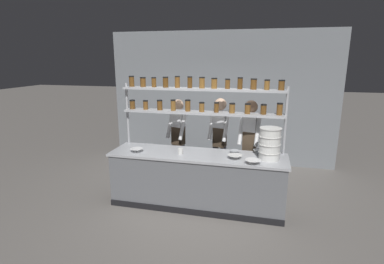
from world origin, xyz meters
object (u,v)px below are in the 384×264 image
(chef_left, at_px, (178,136))
(prep_bowl_center_back, at_px, (260,152))
(chef_center, at_px, (220,137))
(spice_shelf_unit, at_px, (202,102))
(prep_bowl_near_left, at_px, (253,162))
(prep_bowl_center_front, at_px, (235,152))
(prep_bowl_far_left, at_px, (137,150))
(chef_right, at_px, (249,142))
(prep_bowl_near_right, at_px, (235,157))
(serving_cup_front, at_px, (180,151))
(container_stack, at_px, (270,144))

(chef_left, xyz_separation_m, prep_bowl_center_back, (1.57, -0.53, -0.04))
(chef_center, bearing_deg, spice_shelf_unit, -105.78)
(prep_bowl_near_left, relative_size, prep_bowl_center_front, 1.43)
(prep_bowl_far_left, bearing_deg, chef_right, 21.49)
(chef_right, bearing_deg, chef_center, 171.46)
(prep_bowl_center_back, height_order, prep_bowl_near_right, prep_bowl_near_right)
(chef_right, height_order, prep_bowl_far_left, chef_right)
(prep_bowl_near_right, relative_size, serving_cup_front, 2.53)
(chef_center, bearing_deg, prep_bowl_center_back, -20.32)
(serving_cup_front, bearing_deg, chef_right, 31.01)
(chef_right, height_order, prep_bowl_center_front, chef_right)
(prep_bowl_center_back, height_order, prep_bowl_far_left, same)
(prep_bowl_near_left, bearing_deg, prep_bowl_center_back, 81.23)
(chef_left, bearing_deg, chef_right, 8.80)
(prep_bowl_near_left, bearing_deg, prep_bowl_near_right, 148.64)
(serving_cup_front, bearing_deg, prep_bowl_near_right, -1.95)
(prep_bowl_center_front, distance_m, prep_bowl_far_left, 1.65)
(chef_left, relative_size, prep_bowl_near_left, 7.20)
(chef_left, height_order, container_stack, chef_left)
(container_stack, height_order, prep_bowl_far_left, container_stack)
(spice_shelf_unit, relative_size, chef_center, 1.60)
(serving_cup_front, bearing_deg, chef_center, 58.39)
(chef_left, height_order, prep_bowl_far_left, chef_left)
(container_stack, relative_size, prep_bowl_near_left, 2.14)
(container_stack, xyz_separation_m, prep_bowl_near_left, (-0.23, -0.27, -0.22))
(chef_left, relative_size, prep_bowl_far_left, 7.86)
(spice_shelf_unit, bearing_deg, chef_center, 60.67)
(chef_right, distance_m, prep_bowl_far_left, 1.97)
(prep_bowl_near_left, relative_size, serving_cup_front, 2.59)
(chef_right, xyz_separation_m, prep_bowl_near_right, (-0.19, -0.68, -0.07))
(container_stack, distance_m, prep_bowl_near_right, 0.57)
(container_stack, height_order, prep_bowl_near_left, container_stack)
(spice_shelf_unit, height_order, prep_bowl_near_right, spice_shelf_unit)
(container_stack, bearing_deg, prep_bowl_near_right, -169.31)
(chef_left, bearing_deg, chef_center, 16.06)
(chef_center, bearing_deg, chef_left, -168.33)
(spice_shelf_unit, relative_size, prep_bowl_near_right, 12.20)
(prep_bowl_far_left, xyz_separation_m, serving_cup_front, (0.75, 0.07, 0.02))
(spice_shelf_unit, height_order, prep_bowl_far_left, spice_shelf_unit)
(prep_bowl_near_right, height_order, prep_bowl_far_left, prep_bowl_near_right)
(chef_center, xyz_separation_m, prep_bowl_center_front, (0.34, -0.59, -0.08))
(prep_bowl_center_front, bearing_deg, chef_center, 120.51)
(prep_bowl_center_front, bearing_deg, chef_right, 60.80)
(chef_left, relative_size, prep_bowl_near_right, 7.39)
(serving_cup_front, bearing_deg, prep_bowl_near_left, -9.85)
(chef_center, bearing_deg, container_stack, -27.38)
(container_stack, bearing_deg, spice_shelf_unit, 163.81)
(chef_center, relative_size, chef_right, 1.00)
(chef_right, xyz_separation_m, prep_bowl_near_left, (0.10, -0.86, -0.07))
(chef_center, distance_m, prep_bowl_center_front, 0.68)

